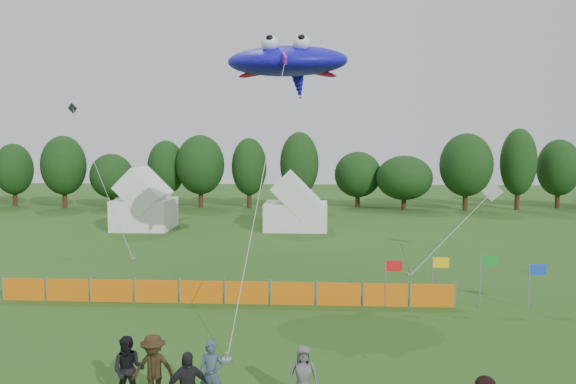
# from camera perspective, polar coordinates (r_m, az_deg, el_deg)

# --- Properties ---
(treeline) EXTENTS (104.57, 8.78, 8.36)m
(treeline) POSITION_cam_1_polar(r_m,az_deg,el_deg) (59.58, 3.69, 2.30)
(treeline) COLOR #382314
(treeline) RESTS_ON ground
(tent_left) EXTENTS (4.54, 4.54, 4.00)m
(tent_left) POSITION_cam_1_polar(r_m,az_deg,el_deg) (47.11, -14.38, -1.21)
(tent_left) COLOR white
(tent_left) RESTS_ON ground
(tent_right) EXTENTS (5.09, 4.07, 3.59)m
(tent_right) POSITION_cam_1_polar(r_m,az_deg,el_deg) (45.29, 0.82, -1.57)
(tent_right) COLOR white
(tent_right) RESTS_ON ground
(barrier_fence) EXTENTS (19.90, 0.06, 1.00)m
(barrier_fence) POSITION_cam_1_polar(r_m,az_deg,el_deg) (25.01, -6.53, -10.10)
(barrier_fence) COLOR orange
(barrier_fence) RESTS_ON ground
(flag_row) EXTENTS (6.73, 0.22, 2.25)m
(flag_row) POSITION_cam_1_polar(r_m,az_deg,el_deg) (25.19, 17.08, -8.05)
(flag_row) COLOR gray
(flag_row) RESTS_ON ground
(spectator_a) EXTENTS (0.66, 0.44, 1.80)m
(spectator_a) POSITION_cam_1_polar(r_m,az_deg,el_deg) (15.73, -7.80, -17.89)
(spectator_a) COLOR #344557
(spectator_a) RESTS_ON ground
(spectator_b) EXTENTS (0.98, 0.81, 1.84)m
(spectator_b) POSITION_cam_1_polar(r_m,az_deg,el_deg) (16.38, -15.89, -17.00)
(spectator_b) COLOR black
(spectator_b) RESTS_ON ground
(spectator_c) EXTENTS (1.27, 0.78, 1.89)m
(spectator_c) POSITION_cam_1_polar(r_m,az_deg,el_deg) (16.22, -13.51, -17.08)
(spectator_c) COLOR black
(spectator_c) RESTS_ON ground
(spectator_e) EXTENTS (0.84, 0.58, 1.63)m
(spectator_e) POSITION_cam_1_polar(r_m,az_deg,el_deg) (15.76, 1.54, -18.14)
(spectator_e) COLOR #56555B
(spectator_e) RESTS_ON ground
(stingray_kite) EXTENTS (6.55, 20.36, 12.32)m
(stingray_kite) POSITION_cam_1_polar(r_m,az_deg,el_deg) (30.03, 0.05, 12.98)
(stingray_kite) COLOR #180FE1
(stingray_kite) RESTS_ON ground
(small_kite_white) EXTENTS (6.24, 4.74, 4.72)m
(small_kite_white) POSITION_cam_1_polar(r_m,az_deg,el_deg) (34.23, 18.22, -1.94)
(small_kite_white) COLOR silver
(small_kite_white) RESTS_ON ground
(small_kite_dark) EXTENTS (7.29, 7.66, 9.90)m
(small_kite_dark) POSITION_cam_1_polar(r_m,az_deg,el_deg) (39.63, -18.84, 2.24)
(small_kite_dark) COLOR black
(small_kite_dark) RESTS_ON ground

